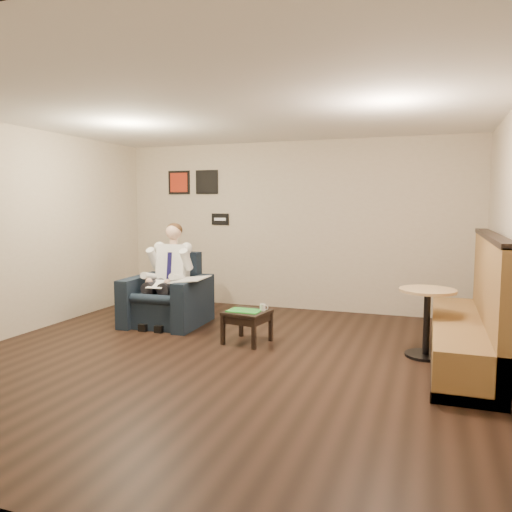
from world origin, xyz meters
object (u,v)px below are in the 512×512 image
(banquette, at_px, (464,300))
(seated_man, at_px, (162,278))
(armchair, at_px, (167,289))
(side_table, at_px, (247,327))
(smartphone, at_px, (256,309))
(green_folder, at_px, (245,311))
(cafe_table, at_px, (427,323))
(coffee_mug, at_px, (263,307))

(banquette, bearing_deg, seated_man, 175.68)
(armchair, bearing_deg, side_table, -21.67)
(armchair, relative_size, smartphone, 8.35)
(green_folder, xyz_separation_m, cafe_table, (2.19, 0.16, -0.02))
(seated_man, height_order, side_table, seated_man)
(coffee_mug, relative_size, cafe_table, 0.11)
(coffee_mug, height_order, banquette, banquette)
(seated_man, bearing_deg, coffee_mug, -12.59)
(green_folder, bearing_deg, banquette, 2.28)
(side_table, distance_m, smartphone, 0.26)
(armchair, bearing_deg, cafe_table, -7.82)
(banquette, height_order, cafe_table, banquette)
(armchair, bearing_deg, seated_man, -90.00)
(smartphone, relative_size, banquette, 0.05)
(armchair, distance_m, seated_man, 0.23)
(armchair, height_order, cafe_table, armchair)
(coffee_mug, bearing_deg, banquette, 0.20)
(seated_man, relative_size, cafe_table, 1.78)
(side_table, distance_m, green_folder, 0.21)
(coffee_mug, bearing_deg, smartphone, 153.36)
(side_table, bearing_deg, banquette, 2.00)
(side_table, xyz_separation_m, coffee_mug, (0.18, 0.08, 0.25))
(green_folder, distance_m, banquette, 2.60)
(green_folder, distance_m, coffee_mug, 0.23)
(green_folder, xyz_separation_m, banquette, (2.58, 0.10, 0.29))
(side_table, bearing_deg, smartphone, 63.11)
(cafe_table, bearing_deg, armchair, 174.03)
(seated_man, distance_m, green_folder, 1.51)
(side_table, relative_size, coffee_mug, 5.79)
(armchair, relative_size, side_table, 2.13)
(seated_man, bearing_deg, side_table, -16.90)
(banquette, bearing_deg, side_table, -178.00)
(seated_man, relative_size, smartphone, 11.07)
(side_table, distance_m, coffee_mug, 0.32)
(coffee_mug, bearing_deg, armchair, 164.81)
(coffee_mug, xyz_separation_m, smartphone, (-0.11, 0.06, -0.04))
(coffee_mug, distance_m, cafe_table, 1.98)
(seated_man, xyz_separation_m, side_table, (1.46, -0.39, -0.50))
(coffee_mug, relative_size, banquette, 0.03)
(cafe_table, bearing_deg, side_table, -176.09)
(side_table, bearing_deg, seated_man, 164.95)
(armchair, distance_m, side_table, 1.58)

